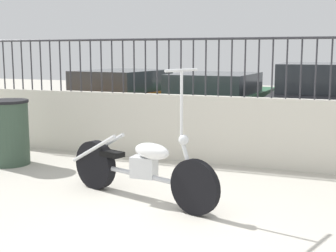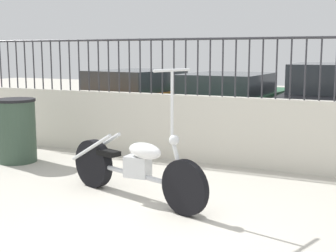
# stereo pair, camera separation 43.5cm
# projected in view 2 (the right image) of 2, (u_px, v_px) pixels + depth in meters

# --- Properties ---
(ground_plane) EXTENTS (40.00, 40.00, 0.00)m
(ground_plane) POSITION_uv_depth(u_px,v_px,m) (137.00, 243.00, 4.15)
(ground_plane) COLOR #B7B2A5
(low_wall) EXTENTS (9.46, 0.18, 1.02)m
(low_wall) POSITION_uv_depth(u_px,v_px,m) (241.00, 132.00, 6.88)
(low_wall) COLOR beige
(low_wall) RESTS_ON ground_plane
(fence_railing) EXTENTS (9.46, 0.04, 0.86)m
(fence_railing) POSITION_uv_depth(u_px,v_px,m) (242.00, 58.00, 6.70)
(fence_railing) COLOR #2D2D33
(fence_railing) RESTS_ON low_wall
(motorcycle_silver) EXTENTS (2.08, 0.86, 1.52)m
(motorcycle_silver) POSITION_uv_depth(u_px,v_px,m) (129.00, 166.00, 5.39)
(motorcycle_silver) COLOR black
(motorcycle_silver) RESTS_ON ground_plane
(trash_bin) EXTENTS (0.62, 0.62, 0.97)m
(trash_bin) POSITION_uv_depth(u_px,v_px,m) (16.00, 130.00, 7.15)
(trash_bin) COLOR #334738
(trash_bin) RESTS_ON ground_plane
(car_orange) EXTENTS (2.13, 4.38, 1.27)m
(car_orange) POSITION_uv_depth(u_px,v_px,m) (140.00, 97.00, 10.74)
(car_orange) COLOR black
(car_orange) RESTS_ON ground_plane
(car_green) EXTENTS (1.87, 4.14, 1.24)m
(car_green) POSITION_uv_depth(u_px,v_px,m) (229.00, 102.00, 9.73)
(car_green) COLOR black
(car_green) RESTS_ON ground_plane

